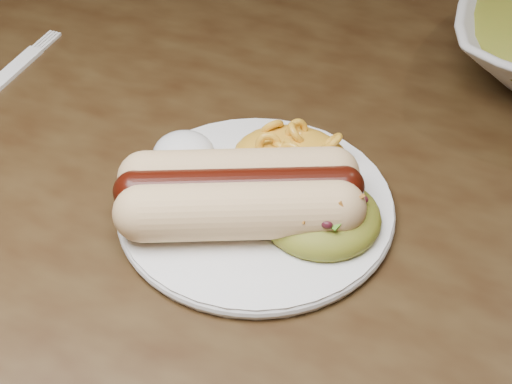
% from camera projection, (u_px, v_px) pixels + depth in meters
% --- Properties ---
extents(table, '(1.60, 0.90, 0.75)m').
position_uv_depth(table, '(217.00, 141.00, 0.80)').
color(table, '#3B2C16').
rests_on(table, floor).
extents(plate, '(0.23, 0.23, 0.01)m').
position_uv_depth(plate, '(256.00, 207.00, 0.59)').
color(plate, silver).
rests_on(plate, table).
extents(hotdog, '(0.15, 0.13, 0.04)m').
position_uv_depth(hotdog, '(239.00, 192.00, 0.56)').
color(hotdog, '#DFAA7D').
rests_on(hotdog, plate).
extents(mac_and_cheese, '(0.10, 0.09, 0.04)m').
position_uv_depth(mac_and_cheese, '(291.00, 147.00, 0.60)').
color(mac_and_cheese, gold).
rests_on(mac_and_cheese, plate).
extents(sour_cream, '(0.05, 0.05, 0.03)m').
position_uv_depth(sour_cream, '(183.00, 147.00, 0.61)').
color(sour_cream, silver).
rests_on(sour_cream, plate).
extents(taco_salad, '(0.09, 0.08, 0.04)m').
position_uv_depth(taco_salad, '(321.00, 207.00, 0.56)').
color(taco_salad, '#A46322').
rests_on(taco_salad, plate).
extents(fork, '(0.02, 0.12, 0.00)m').
position_uv_depth(fork, '(6.00, 76.00, 0.72)').
color(fork, white).
rests_on(fork, table).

